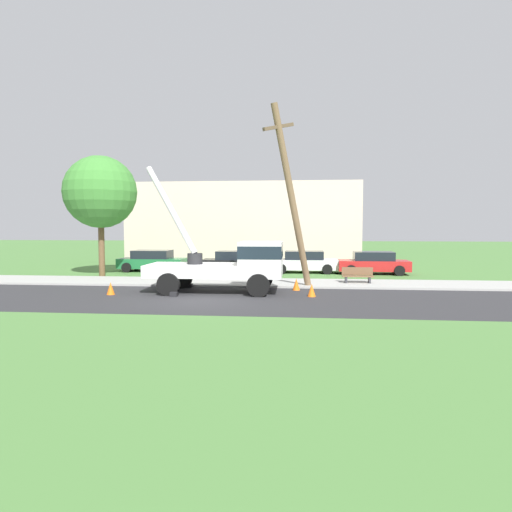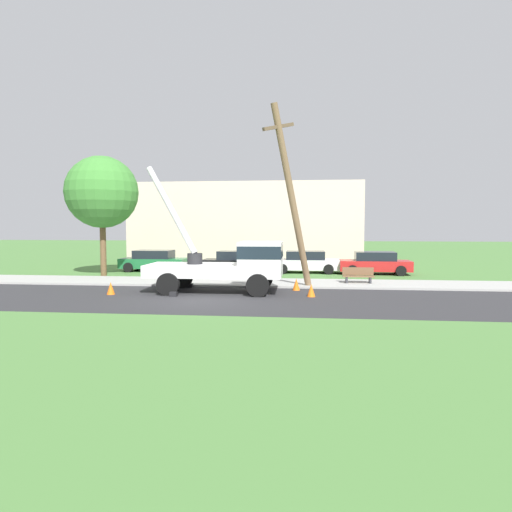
# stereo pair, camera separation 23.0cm
# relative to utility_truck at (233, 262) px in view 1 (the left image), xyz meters

# --- Properties ---
(ground_plane) EXTENTS (120.00, 120.00, 0.00)m
(ground_plane) POSITION_rel_utility_truck_xyz_m (-1.02, 10.05, -1.41)
(ground_plane) COLOR #477538
(road_asphalt) EXTENTS (80.00, 7.06, 0.01)m
(road_asphalt) POSITION_rel_utility_truck_xyz_m (-1.02, -1.95, -1.40)
(road_asphalt) COLOR #2B2B2D
(road_asphalt) RESTS_ON ground
(sidewalk_strip) EXTENTS (80.00, 3.41, 0.10)m
(sidewalk_strip) POSITION_rel_utility_truck_xyz_m (-1.02, 3.28, -1.36)
(sidewalk_strip) COLOR #9E9E99
(sidewalk_strip) RESTS_ON ground
(utility_truck) EXTENTS (6.79, 3.20, 5.98)m
(utility_truck) POSITION_rel_utility_truck_xyz_m (0.00, 0.00, 0.00)
(utility_truck) COLOR silver
(utility_truck) RESTS_ON ground
(leaning_utility_pole) EXTENTS (2.40, 2.22, 8.79)m
(leaning_utility_pole) POSITION_rel_utility_truck_xyz_m (2.62, 1.38, 3.11)
(leaning_utility_pole) COLOR brown
(leaning_utility_pole) RESTS_ON ground
(traffic_cone_ahead) EXTENTS (0.36, 0.36, 0.56)m
(traffic_cone_ahead) POSITION_rel_utility_truck_xyz_m (3.57, -0.92, -1.13)
(traffic_cone_ahead) COLOR orange
(traffic_cone_ahead) RESTS_ON ground
(traffic_cone_behind) EXTENTS (0.36, 0.36, 0.56)m
(traffic_cone_behind) POSITION_rel_utility_truck_xyz_m (-5.35, -1.23, -1.13)
(traffic_cone_behind) COLOR orange
(traffic_cone_behind) RESTS_ON ground
(traffic_cone_curbside) EXTENTS (0.36, 0.36, 0.56)m
(traffic_cone_curbside) POSITION_rel_utility_truck_xyz_m (2.89, 0.98, -1.13)
(traffic_cone_curbside) COLOR orange
(traffic_cone_curbside) RESTS_ON ground
(parked_sedan_green) EXTENTS (4.42, 2.05, 1.42)m
(parked_sedan_green) POSITION_rel_utility_truck_xyz_m (-6.85, 9.05, -0.70)
(parked_sedan_green) COLOR #1E6638
(parked_sedan_green) RESTS_ON ground
(parked_sedan_black) EXTENTS (4.41, 2.04, 1.42)m
(parked_sedan_black) POSITION_rel_utility_truck_xyz_m (-1.13, 8.77, -0.70)
(parked_sedan_black) COLOR black
(parked_sedan_black) RESTS_ON ground
(parked_sedan_white) EXTENTS (4.41, 2.04, 1.42)m
(parked_sedan_white) POSITION_rel_utility_truck_xyz_m (3.32, 9.16, -0.70)
(parked_sedan_white) COLOR silver
(parked_sedan_white) RESTS_ON ground
(parked_sedan_red) EXTENTS (4.44, 2.09, 1.42)m
(parked_sedan_red) POSITION_rel_utility_truck_xyz_m (7.69, 8.73, -0.70)
(parked_sedan_red) COLOR #B21E1E
(parked_sedan_red) RESTS_ON ground
(park_bench) EXTENTS (1.60, 0.45, 0.90)m
(park_bench) POSITION_rel_utility_truck_xyz_m (6.05, 3.35, -0.95)
(park_bench) COLOR brown
(park_bench) RESTS_ON ground
(roadside_tree_near) EXTENTS (4.36, 4.36, 7.29)m
(roadside_tree_near) POSITION_rel_utility_truck_xyz_m (-9.00, 5.97, 3.68)
(roadside_tree_near) COLOR brown
(roadside_tree_near) RESTS_ON ground
(lowrise_building_backdrop) EXTENTS (18.00, 6.00, 6.40)m
(lowrise_building_backdrop) POSITION_rel_utility_truck_xyz_m (-1.44, 16.12, 1.79)
(lowrise_building_backdrop) COLOR beige
(lowrise_building_backdrop) RESTS_ON ground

